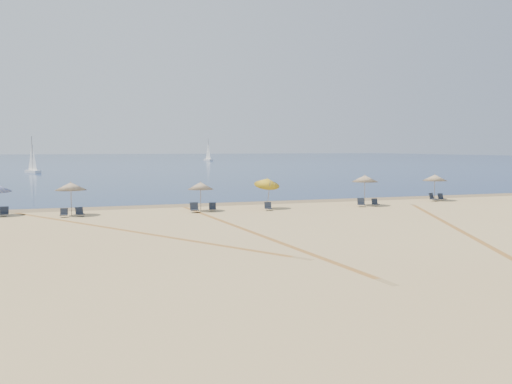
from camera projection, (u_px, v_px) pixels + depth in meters
ground at (397, 257)px, 23.40m from camera, size 160.00×160.00×0.00m
ocean at (113, 159)px, 236.45m from camera, size 500.00×500.00×0.00m
wet_sand at (242, 203)px, 46.12m from camera, size 500.00×500.00×0.00m
umbrella_1 at (71, 186)px, 37.66m from camera, size 2.19×2.19×2.42m
umbrella_2 at (201, 186)px, 40.34m from camera, size 1.98×1.98×2.27m
umbrella_3 at (267, 182)px, 41.82m from camera, size 2.02×2.09×2.73m
umbrella_4 at (365, 179)px, 44.20m from camera, size 2.21×2.21×2.60m
umbrella_5 at (435, 178)px, 48.50m from camera, size 2.22×2.22×2.42m
chair_1 at (4, 212)px, 37.25m from camera, size 0.60×0.70×0.69m
chair_2 at (64, 213)px, 36.81m from camera, size 0.55×0.63×0.62m
chair_3 at (80, 212)px, 37.25m from camera, size 0.70×0.76×0.65m
chair_4 at (194, 208)px, 39.52m from camera, size 0.64×0.75×0.74m
chair_5 at (213, 207)px, 40.37m from camera, size 0.66×0.73×0.65m
chair_6 at (268, 207)px, 40.80m from camera, size 0.63×0.71×0.65m
chair_7 at (361, 203)px, 43.44m from camera, size 0.77×0.83×0.70m
chair_8 at (375, 203)px, 43.84m from camera, size 0.55×0.64×0.62m
chair_9 at (433, 198)px, 47.93m from camera, size 0.84×0.90×0.74m
chair_10 at (442, 197)px, 48.33m from camera, size 0.59×0.68×0.67m
sailboat_0 at (32, 162)px, 102.20m from camera, size 3.35×4.76×7.10m
sailboat_1 at (208, 154)px, 200.00m from camera, size 2.48×5.78×8.36m
tire_tracks at (268, 229)px, 31.58m from camera, size 57.83×45.96×0.00m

